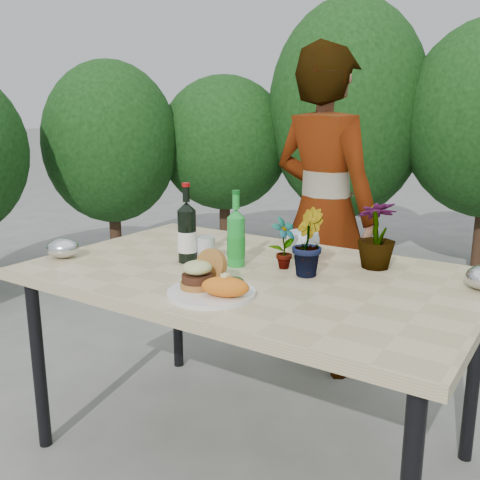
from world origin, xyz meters
The scene contains 17 objects.
ground centered at (0.00, 0.00, 0.00)m, with size 80.00×80.00×0.00m, color slate.
patio_table centered at (0.00, 0.00, 0.69)m, with size 1.60×1.00×0.75m.
shrub_hedge centered at (0.25, 1.61, 1.15)m, with size 6.94×5.12×2.25m.
dinner_plate centered at (0.04, -0.30, 0.76)m, with size 0.28×0.28×0.01m, color white.
burger_stack centered at (-0.02, -0.28, 0.81)m, with size 0.11×0.16×0.11m.
sweet_potato centered at (0.11, -0.32, 0.80)m, with size 0.15×0.08×0.06m, color orange.
grilled_veg centered at (0.06, -0.21, 0.78)m, with size 0.08×0.05×0.03m.
wine_bottle centered at (-0.27, -0.04, 0.86)m, with size 0.07×0.07×0.31m.
sparkling_water centered at (-0.08, 0.02, 0.85)m, with size 0.07×0.07×0.29m.
plastic_cup centered at (-0.22, 0.01, 0.80)m, with size 0.07×0.07×0.10m, color silver.
seedling_left centered at (0.08, 0.08, 0.85)m, with size 0.10×0.07×0.19m, color #2D5A1F.
seedling_mid centered at (0.19, 0.06, 0.87)m, with size 0.13×0.11×0.24m, color #2A5F20.
seedling_right centered at (0.36, 0.28, 0.88)m, with size 0.14×0.14×0.25m, color #1D521C.
blue_bowl centered at (0.07, 0.27, 0.80)m, with size 0.13×0.13×0.10m, color white.
foil_packet_left centered at (-0.72, -0.26, 0.79)m, with size 0.13×0.11×0.08m, color silver.
person centered at (-0.11, 0.85, 0.82)m, with size 0.60×0.39×1.64m, color #916448.
terracotta_pot centered at (-1.43, 1.75, 0.07)m, with size 0.17×0.17×0.14m.
Camera 1 is at (0.99, -1.59, 1.31)m, focal length 40.00 mm.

